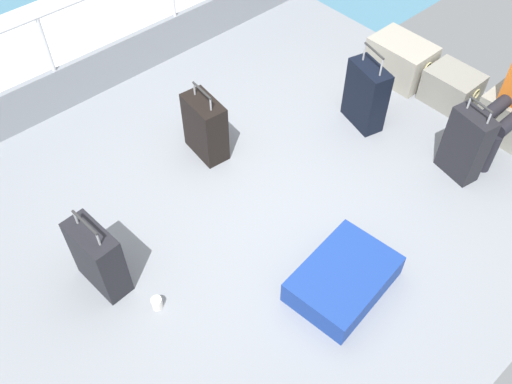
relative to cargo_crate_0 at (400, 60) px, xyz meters
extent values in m
cube|color=gray|center=(0.30, -2.13, -0.24)|extent=(4.40, 5.20, 0.06)
cube|color=gray|center=(-1.87, -2.13, 0.02)|extent=(0.06, 5.20, 0.45)
cylinder|color=silver|center=(-1.87, -2.82, 0.29)|extent=(0.04, 0.04, 1.00)
cylinder|color=silver|center=(-1.87, -1.43, 0.29)|extent=(0.04, 0.04, 1.00)
cube|color=white|center=(-3.30, -2.13, -0.55)|extent=(2.40, 7.28, 0.01)
cube|color=#9E9989|center=(0.00, 0.00, 0.00)|extent=(0.62, 0.42, 0.41)
torus|color=tan|center=(-0.32, 0.00, 0.08)|extent=(0.02, 0.12, 0.12)
torus|color=tan|center=(0.32, 0.00, 0.08)|extent=(0.02, 0.12, 0.12)
cube|color=gray|center=(0.59, 0.06, -0.03)|extent=(0.49, 0.39, 0.35)
torus|color=tan|center=(0.34, 0.06, 0.04)|extent=(0.02, 0.12, 0.12)
torus|color=tan|center=(0.85, 0.06, 0.04)|extent=(0.02, 0.12, 0.12)
torus|color=tan|center=(0.96, 0.07, 0.07)|extent=(0.02, 0.12, 0.12)
cylinder|color=black|center=(1.35, -0.28, 0.23)|extent=(0.12, 0.40, 0.12)
cylinder|color=black|center=(1.35, -0.48, -0.01)|extent=(0.11, 0.11, 0.40)
cylinder|color=black|center=(1.17, -0.28, 0.23)|extent=(0.12, 0.40, 0.12)
cylinder|color=black|center=(1.17, -0.48, -0.01)|extent=(0.11, 0.11, 0.40)
cube|color=black|center=(-0.47, -2.16, 0.08)|extent=(0.44, 0.26, 0.57)
cylinder|color=#A5A8AD|center=(-0.59, -2.15, 0.43)|extent=(0.02, 0.02, 0.12)
cylinder|color=#A5A8AD|center=(-0.34, -2.17, 0.43)|extent=(0.02, 0.02, 0.12)
cylinder|color=#2D2D2D|center=(-0.47, -2.16, 0.49)|extent=(0.27, 0.05, 0.02)
cube|color=silver|center=(-0.46, -2.05, 0.25)|extent=(0.05, 0.01, 0.08)
cube|color=navy|center=(1.33, -2.32, -0.10)|extent=(0.64, 0.84, 0.21)
cube|color=silver|center=(1.28, -1.92, -0.06)|extent=(0.05, 0.01, 0.08)
cube|color=black|center=(1.21, -0.69, 0.12)|extent=(0.39, 0.24, 0.65)
cylinder|color=#A5A8AD|center=(1.10, -0.67, 0.50)|extent=(0.02, 0.02, 0.11)
cylinder|color=#A5A8AD|center=(1.31, -0.71, 0.50)|extent=(0.02, 0.02, 0.11)
cylinder|color=#2D2D2D|center=(1.21, -0.69, 0.56)|extent=(0.23, 0.06, 0.02)
cube|color=silver|center=(1.22, -0.60, 0.30)|extent=(0.05, 0.02, 0.08)
cube|color=black|center=(0.21, -0.81, 0.11)|extent=(0.46, 0.30, 0.63)
cylinder|color=#A5A8AD|center=(0.09, -0.77, 0.51)|extent=(0.02, 0.02, 0.17)
cylinder|color=#A5A8AD|center=(0.33, -0.84, 0.51)|extent=(0.02, 0.02, 0.17)
cylinder|color=#2D2D2D|center=(0.21, -0.81, 0.59)|extent=(0.27, 0.09, 0.02)
cube|color=white|center=(0.24, -0.70, 0.23)|extent=(0.05, 0.02, 0.08)
cube|color=black|center=(0.10, -3.59, 0.08)|extent=(0.45, 0.23, 0.58)
cylinder|color=#A5A8AD|center=(-0.03, -3.60, 0.44)|extent=(0.02, 0.02, 0.12)
cylinder|color=#A5A8AD|center=(0.23, -3.58, 0.44)|extent=(0.02, 0.02, 0.12)
cylinder|color=#2D2D2D|center=(0.10, -3.59, 0.50)|extent=(0.28, 0.04, 0.02)
cube|color=white|center=(0.09, -3.49, 0.15)|extent=(0.05, 0.01, 0.08)
cylinder|color=white|center=(0.55, -3.44, -0.16)|extent=(0.08, 0.08, 0.10)
camera|label=1|loc=(2.52, -4.25, 3.39)|focal=38.88mm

